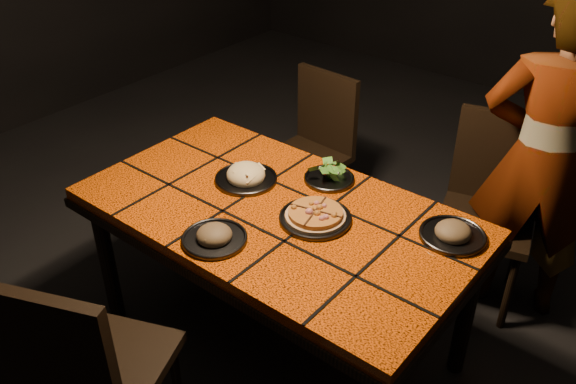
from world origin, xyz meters
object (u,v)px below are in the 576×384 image
Objects in this scene: plate_pizza at (315,216)px; chair_near at (80,370)px; plate_pasta at (246,176)px; dining_table at (277,224)px; chair_far_right at (491,198)px; chair_far_left at (315,141)px; diner at (543,160)px.

chair_near is at bearing -104.01° from plate_pizza.
plate_pasta is (-0.17, 1.01, 0.20)m from chair_near.
plate_pizza is at bearing -6.73° from plate_pasta.
chair_near is (-0.07, -0.93, -0.10)m from dining_table.
chair_near is at bearing -123.67° from chair_far_right.
plate_pizza is 1.07× the size of plate_pasta.
chair_near reaches higher than chair_far_left.
plate_pasta is at bearing -102.58° from chair_near.
chair_far_left is 3.10× the size of plate_pizza.
dining_table is 1.01× the size of diner.
chair_near is 3.44× the size of plate_pizza.
diner is at bearing 53.18° from dining_table.
dining_table is at bearing 32.50° from diner.
plate_pizza is (-0.56, -0.94, -0.04)m from diner.
chair_far_right reaches higher than dining_table.
diner is 1.31m from plate_pasta.
dining_table is at bearing -135.32° from chair_far_right.
diner reaches higher than plate_pasta.
chair_near is at bearing -94.36° from dining_table.
chair_near reaches higher than plate_pasta.
plate_pizza reaches higher than dining_table.
diner is at bearing -135.01° from chair_near.
chair_far_left is at bearing -99.53° from chair_near.
dining_table is at bearing -58.67° from chair_far_left.
dining_table is 5.97× the size of plate_pasta.
chair_far_left is 1.25m from diner.
chair_far_left is 1.13m from plate_pizza.
chair_far_right is 1.01m from plate_pizza.
chair_near is 1.11× the size of chair_far_left.
chair_far_right is 1.19m from plate_pasta.
chair_far_right is at bearing 60.27° from dining_table.
dining_table is 1.72× the size of chair_far_right.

